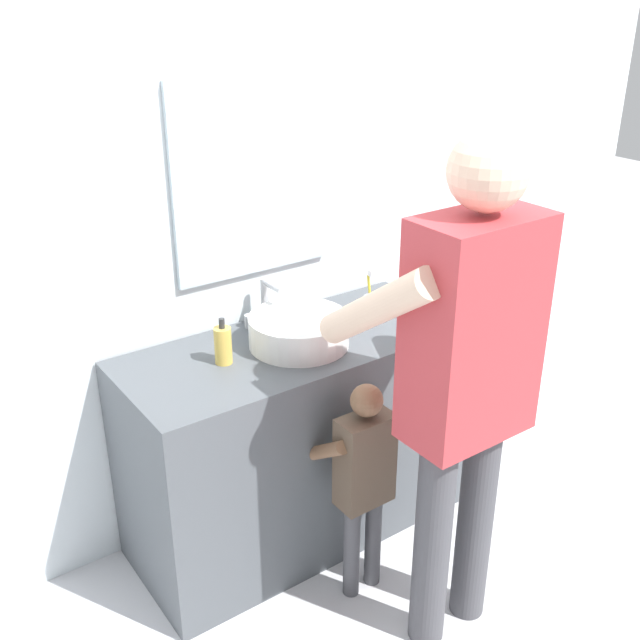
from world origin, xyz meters
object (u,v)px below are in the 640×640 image
toothbrush_cup (372,307)px  soap_bottle (223,345)px  adult_parent (466,360)px  child_toddler (363,472)px

toothbrush_cup → soap_bottle: (-0.63, 0.02, 0.02)m
toothbrush_cup → soap_bottle: toothbrush_cup is taller
toothbrush_cup → adult_parent: (-0.21, -0.69, 0.13)m
toothbrush_cup → child_toddler: (-0.35, -0.40, -0.38)m
soap_bottle → adult_parent: bearing=-58.9°
toothbrush_cup → child_toddler: size_ratio=0.25×
toothbrush_cup → soap_bottle: 0.63m
soap_bottle → child_toddler: (0.29, -0.42, -0.39)m
child_toddler → adult_parent: 0.60m
toothbrush_cup → adult_parent: adult_parent is taller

